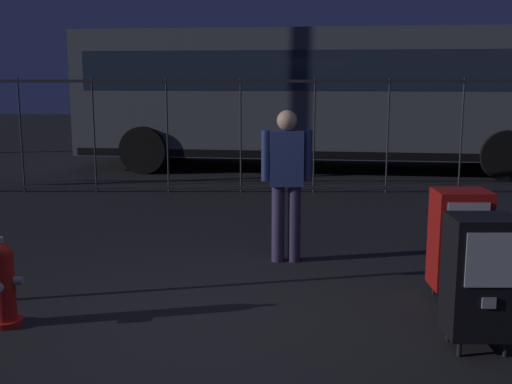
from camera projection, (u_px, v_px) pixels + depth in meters
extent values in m
plane|color=black|center=(219.00, 325.00, 5.20)|extent=(60.00, 60.00, 0.00)
cylinder|color=red|center=(6.00, 322.00, 5.22)|extent=(0.28, 0.28, 0.05)
cylinder|color=red|center=(3.00, 287.00, 5.16)|extent=(0.19, 0.19, 0.55)
sphere|color=red|center=(1.00, 254.00, 5.11)|extent=(0.19, 0.19, 0.19)
cylinder|color=gray|center=(0.00, 240.00, 5.09)|extent=(0.06, 0.06, 0.05)
cylinder|color=gray|center=(19.00, 280.00, 5.15)|extent=(0.07, 0.07, 0.07)
cylinder|color=black|center=(442.00, 298.00, 5.67)|extent=(0.04, 0.04, 0.12)
cylinder|color=black|center=(480.00, 298.00, 5.67)|extent=(0.04, 0.04, 0.12)
cylinder|color=black|center=(434.00, 288.00, 5.94)|extent=(0.04, 0.04, 0.12)
cylinder|color=black|center=(470.00, 288.00, 5.94)|extent=(0.04, 0.04, 0.12)
cube|color=#9E1411|center=(459.00, 239.00, 5.71)|extent=(0.48, 0.40, 0.90)
cube|color=#B2B7BF|center=(468.00, 225.00, 5.48)|extent=(0.36, 0.01, 0.40)
cube|color=gray|center=(466.00, 260.00, 5.53)|extent=(0.10, 0.02, 0.08)
cylinder|color=black|center=(459.00, 349.00, 4.61)|extent=(0.04, 0.04, 0.12)
cylinder|color=black|center=(505.00, 349.00, 4.61)|extent=(0.04, 0.04, 0.12)
cylinder|color=black|center=(448.00, 333.00, 4.89)|extent=(0.04, 0.04, 0.12)
cylinder|color=black|center=(491.00, 333.00, 4.89)|extent=(0.04, 0.04, 0.12)
cube|color=black|center=(480.00, 276.00, 4.66)|extent=(0.48, 0.40, 0.90)
cube|color=#B2B7BF|center=(492.00, 260.00, 4.42)|extent=(0.36, 0.01, 0.40)
cube|color=gray|center=(489.00, 303.00, 4.48)|extent=(0.10, 0.02, 0.08)
cylinder|color=#382D51|center=(278.00, 224.00, 6.95)|extent=(0.14, 0.14, 0.85)
cylinder|color=#382D51|center=(294.00, 224.00, 6.95)|extent=(0.14, 0.14, 0.85)
cube|color=navy|center=(287.00, 158.00, 6.82)|extent=(0.36, 0.20, 0.60)
sphere|color=tan|center=(287.00, 120.00, 6.75)|extent=(0.22, 0.22, 0.22)
cylinder|color=navy|center=(265.00, 156.00, 6.82)|extent=(0.09, 0.09, 0.55)
cylinder|color=navy|center=(308.00, 156.00, 6.81)|extent=(0.09, 0.09, 0.55)
cube|color=#2D2D33|center=(241.00, 81.00, 10.87)|extent=(18.00, 0.04, 0.05)
cube|color=#2D2D33|center=(241.00, 187.00, 11.20)|extent=(18.00, 0.04, 0.05)
cylinder|color=#2D2D33|center=(21.00, 136.00, 11.06)|extent=(0.03, 0.03, 2.00)
cylinder|color=#2D2D33|center=(94.00, 136.00, 11.05)|extent=(0.03, 0.03, 2.00)
cylinder|color=#2D2D33|center=(167.00, 136.00, 11.05)|extent=(0.03, 0.03, 2.00)
cylinder|color=#2D2D33|center=(241.00, 136.00, 11.04)|extent=(0.03, 0.03, 2.00)
cylinder|color=#2D2D33|center=(314.00, 136.00, 11.03)|extent=(0.03, 0.03, 2.00)
cylinder|color=#2D2D33|center=(388.00, 136.00, 11.02)|extent=(0.03, 0.03, 2.00)
cylinder|color=#2D2D33|center=(461.00, 136.00, 11.01)|extent=(0.03, 0.03, 2.00)
cube|color=#4C5156|center=(321.00, 93.00, 13.86)|extent=(10.73, 3.77, 2.65)
cube|color=#1E2838|center=(321.00, 71.00, 13.77)|extent=(10.11, 3.72, 0.80)
cube|color=black|center=(320.00, 148.00, 14.08)|extent=(10.52, 3.76, 0.16)
cylinder|color=black|center=(506.00, 156.00, 12.38)|extent=(1.03, 0.40, 1.00)
cylinder|color=black|center=(479.00, 143.00, 14.82)|extent=(1.03, 0.40, 1.00)
cylinder|color=black|center=(144.00, 150.00, 13.32)|extent=(1.03, 0.40, 1.00)
cylinder|color=black|center=(174.00, 139.00, 15.76)|extent=(1.03, 0.40, 1.00)
cube|color=#4C5156|center=(334.00, 89.00, 18.57)|extent=(10.69, 3.52, 2.65)
cube|color=#1E2838|center=(334.00, 72.00, 18.49)|extent=(10.07, 3.48, 0.80)
cube|color=black|center=(333.00, 131.00, 18.79)|extent=(10.49, 3.51, 0.16)
cylinder|color=black|center=(469.00, 134.00, 17.18)|extent=(1.02, 0.38, 1.00)
cylinder|color=black|center=(451.00, 127.00, 19.63)|extent=(1.02, 0.38, 1.00)
cylinder|color=black|center=(204.00, 131.00, 17.94)|extent=(1.02, 0.38, 1.00)
cylinder|color=black|center=(218.00, 125.00, 20.38)|extent=(1.02, 0.38, 1.00)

